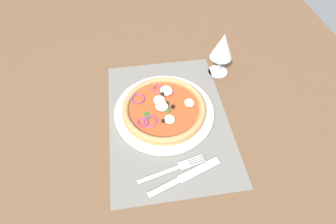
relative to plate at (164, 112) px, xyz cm
name	(u,v)px	position (x,y,z in cm)	size (l,w,h in cm)	color
ground_plane	(168,122)	(2.16, 0.92, -2.14)	(190.00, 140.00, 2.40)	brown
placemat	(168,119)	(2.16, 0.92, -0.74)	(48.45, 34.08, 0.40)	slate
plate	(164,112)	(0.00, 0.00, 0.00)	(29.11, 29.11, 1.08)	silver
pizza	(164,108)	(-0.09, -0.01, 1.64)	(24.32, 24.32, 2.64)	tan
fork	(176,168)	(18.31, 0.35, -0.32)	(5.67, 17.85, 0.44)	silver
knife	(186,177)	(20.94, 2.38, -0.29)	(8.34, 19.37, 0.62)	silver
wine_glass	(222,47)	(-15.29, 20.46, 9.25)	(7.20, 7.20, 14.90)	silver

